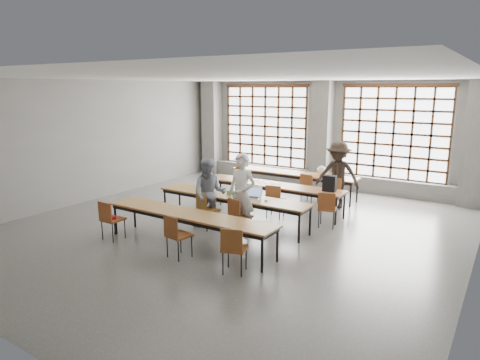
# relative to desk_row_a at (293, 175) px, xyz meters

# --- Properties ---
(floor) EXTENTS (11.00, 11.00, 0.00)m
(floor) POSITION_rel_desk_row_a_xyz_m (0.21, -3.58, -0.66)
(floor) COLOR #4F4F4C
(floor) RESTS_ON ground
(ceiling) EXTENTS (11.00, 11.00, 0.00)m
(ceiling) POSITION_rel_desk_row_a_xyz_m (0.21, -3.58, 2.84)
(ceiling) COLOR silver
(ceiling) RESTS_ON floor
(wall_back) EXTENTS (10.00, 0.00, 10.00)m
(wall_back) POSITION_rel_desk_row_a_xyz_m (0.21, 1.92, 1.09)
(wall_back) COLOR slate
(wall_back) RESTS_ON floor
(wall_left) EXTENTS (0.00, 11.00, 11.00)m
(wall_left) POSITION_rel_desk_row_a_xyz_m (-4.79, -3.58, 1.09)
(wall_left) COLOR slate
(wall_left) RESTS_ON floor
(column_left) EXTENTS (0.60, 0.55, 3.50)m
(column_left) POSITION_rel_desk_row_a_xyz_m (-4.29, 1.64, 1.09)
(column_left) COLOR #565653
(column_left) RESTS_ON floor
(column_mid) EXTENTS (0.60, 0.55, 3.50)m
(column_mid) POSITION_rel_desk_row_a_xyz_m (0.21, 1.64, 1.09)
(column_mid) COLOR #565653
(column_mid) RESTS_ON floor
(column_right) EXTENTS (0.60, 0.55, 3.50)m
(column_right) POSITION_rel_desk_row_a_xyz_m (4.71, 1.64, 1.09)
(column_right) COLOR #565653
(column_right) RESTS_ON floor
(window_left) EXTENTS (3.32, 0.12, 3.00)m
(window_left) POSITION_rel_desk_row_a_xyz_m (-2.04, 1.84, 1.24)
(window_left) COLOR white
(window_left) RESTS_ON wall_back
(window_right) EXTENTS (3.32, 0.12, 3.00)m
(window_right) POSITION_rel_desk_row_a_xyz_m (2.46, 1.84, 1.24)
(window_right) COLOR white
(window_right) RESTS_ON wall_back
(sill_ledge) EXTENTS (9.80, 0.35, 0.50)m
(sill_ledge) POSITION_rel_desk_row_a_xyz_m (0.21, 1.72, -0.41)
(sill_ledge) COLOR #565653
(sill_ledge) RESTS_ON floor
(desk_row_a) EXTENTS (4.00, 0.70, 0.73)m
(desk_row_a) POSITION_rel_desk_row_a_xyz_m (0.00, 0.00, 0.00)
(desk_row_a) COLOR brown
(desk_row_a) RESTS_ON floor
(desk_row_b) EXTENTS (4.00, 0.70, 0.73)m
(desk_row_b) POSITION_rel_desk_row_a_xyz_m (0.23, -1.74, 0.00)
(desk_row_b) COLOR brown
(desk_row_b) RESTS_ON floor
(desk_row_c) EXTENTS (4.00, 0.70, 0.73)m
(desk_row_c) POSITION_rel_desk_row_a_xyz_m (0.02, -3.38, 0.00)
(desk_row_c) COLOR brown
(desk_row_c) RESTS_ON floor
(desk_row_d) EXTENTS (4.00, 0.70, 0.73)m
(desk_row_d) POSITION_rel_desk_row_a_xyz_m (0.10, -5.10, 0.00)
(desk_row_d) COLOR brown
(desk_row_d) RESTS_ON floor
(chair_back_left) EXTENTS (0.49, 0.50, 0.88)m
(chair_back_left) POSITION_rel_desk_row_a_xyz_m (-1.42, -0.63, -0.13)
(chair_back_left) COLOR brown
(chair_back_left) RESTS_ON floor
(chair_back_mid) EXTENTS (0.47, 0.48, 0.88)m
(chair_back_mid) POSITION_rel_desk_row_a_xyz_m (0.79, -0.63, -0.13)
(chair_back_mid) COLOR brown
(chair_back_mid) RESTS_ON floor
(chair_back_right) EXTENTS (0.42, 0.43, 0.88)m
(chair_back_right) POSITION_rel_desk_row_a_xyz_m (1.60, -0.63, -0.13)
(chair_back_right) COLOR brown
(chair_back_right) RESTS_ON floor
(chair_mid_left) EXTENTS (0.48, 0.48, 0.88)m
(chair_mid_left) POSITION_rel_desk_row_a_xyz_m (-1.36, -2.37, -0.13)
(chair_mid_left) COLOR brown
(chair_mid_left) RESTS_ON floor
(chair_mid_centre) EXTENTS (0.48, 0.48, 0.88)m
(chair_mid_centre) POSITION_rel_desk_row_a_xyz_m (0.64, -2.37, -0.13)
(chair_mid_centre) COLOR brown
(chair_mid_centre) RESTS_ON floor
(chair_mid_right) EXTENTS (0.51, 0.51, 0.88)m
(chair_mid_right) POSITION_rel_desk_row_a_xyz_m (2.05, -2.37, -0.13)
(chair_mid_right) COLOR brown
(chair_mid_right) RESTS_ON floor
(chair_front_left) EXTENTS (0.53, 0.53, 0.88)m
(chair_front_left) POSITION_rel_desk_row_a_xyz_m (-0.31, -4.00, -0.13)
(chair_front_left) COLOR brown
(chair_front_left) RESTS_ON floor
(chair_front_right) EXTENTS (0.52, 0.52, 0.88)m
(chair_front_right) POSITION_rel_desk_row_a_xyz_m (0.59, -4.00, -0.13)
(chair_front_right) COLOR brown
(chair_front_right) RESTS_ON floor
(chair_near_left) EXTENTS (0.42, 0.43, 0.88)m
(chair_near_left) POSITION_rel_desk_row_a_xyz_m (-1.60, -5.73, -0.13)
(chair_near_left) COLOR brown
(chair_near_left) RESTS_ON floor
(chair_near_mid) EXTENTS (0.49, 0.49, 0.88)m
(chair_near_mid) POSITION_rel_desk_row_a_xyz_m (0.28, -5.73, -0.13)
(chair_near_mid) COLOR brown
(chair_near_mid) RESTS_ON floor
(chair_near_right) EXTENTS (0.53, 0.53, 0.88)m
(chair_near_right) POSITION_rel_desk_row_a_xyz_m (1.62, -5.73, -0.13)
(chair_near_right) COLOR brown
(chair_near_right) RESTS_ON floor
(student_male) EXTENTS (0.68, 0.45, 1.87)m
(student_male) POSITION_rel_desk_row_a_xyz_m (0.62, -3.88, 0.27)
(student_male) COLOR silver
(student_male) RESTS_ON floor
(student_female) EXTENTS (1.02, 0.94, 1.68)m
(student_female) POSITION_rel_desk_row_a_xyz_m (-0.28, -3.88, 0.17)
(student_female) COLOR #19254B
(student_female) RESTS_ON floor
(student_back) EXTENTS (1.28, 0.85, 1.85)m
(student_back) POSITION_rel_desk_row_a_xyz_m (1.60, -0.50, 0.26)
(student_back) COLOR black
(student_back) RESTS_ON floor
(laptop_front) EXTENTS (0.40, 0.35, 0.26)m
(laptop_front) POSITION_rel_desk_row_a_xyz_m (0.56, -3.27, 0.13)
(laptop_front) COLOR silver
(laptop_front) RESTS_ON desk_row_c
(laptop_back) EXTENTS (0.43, 0.39, 0.26)m
(laptop_back) POSITION_rel_desk_row_a_xyz_m (1.37, 0.11, 0.13)
(laptop_back) COLOR #B2B2B7
(laptop_back) RESTS_ON desk_row_a
(mouse) EXTENTS (0.11, 0.09, 0.04)m
(mouse) POSITION_rel_desk_row_a_xyz_m (0.97, -3.40, 0.08)
(mouse) COLOR silver
(mouse) RESTS_ON desk_row_c
(green_box) EXTENTS (0.26, 0.14, 0.09)m
(green_box) POSITION_rel_desk_row_a_xyz_m (-0.03, -3.30, 0.11)
(green_box) COLOR #308F2E
(green_box) RESTS_ON desk_row_c
(phone) EXTENTS (0.14, 0.11, 0.01)m
(phone) POSITION_rel_desk_row_a_xyz_m (0.20, -3.48, 0.07)
(phone) COLOR black
(phone) RESTS_ON desk_row_c
(paper_sheet_a) EXTENTS (0.35, 0.31, 0.00)m
(paper_sheet_a) POSITION_rel_desk_row_a_xyz_m (-0.37, -1.69, 0.07)
(paper_sheet_a) COLOR white
(paper_sheet_a) RESTS_ON desk_row_b
(paper_sheet_b) EXTENTS (0.36, 0.34, 0.00)m
(paper_sheet_b) POSITION_rel_desk_row_a_xyz_m (-0.07, -1.79, 0.07)
(paper_sheet_b) COLOR white
(paper_sheet_b) RESTS_ON desk_row_b
(paper_sheet_c) EXTENTS (0.35, 0.29, 0.00)m
(paper_sheet_c) POSITION_rel_desk_row_a_xyz_m (0.33, -1.74, 0.07)
(paper_sheet_c) COLOR white
(paper_sheet_c) RESTS_ON desk_row_b
(backpack) EXTENTS (0.34, 0.23, 0.40)m
(backpack) POSITION_rel_desk_row_a_xyz_m (1.83, -1.69, 0.27)
(backpack) COLOR black
(backpack) RESTS_ON desk_row_b
(plastic_bag) EXTENTS (0.27, 0.23, 0.29)m
(plastic_bag) POSITION_rel_desk_row_a_xyz_m (0.90, 0.05, 0.21)
(plastic_bag) COLOR white
(plastic_bag) RESTS_ON desk_row_a
(red_pouch) EXTENTS (0.22, 0.15, 0.06)m
(red_pouch) POSITION_rel_desk_row_a_xyz_m (-1.60, -5.65, -0.16)
(red_pouch) COLOR #AB1521
(red_pouch) RESTS_ON chair_near_left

